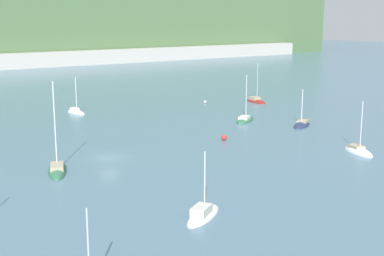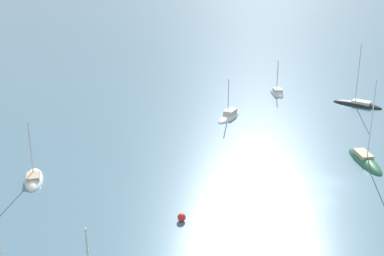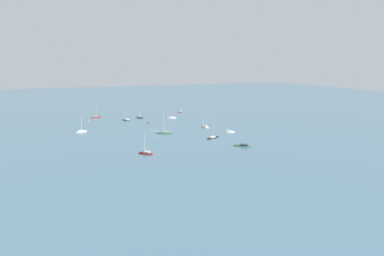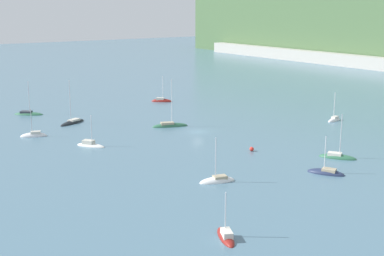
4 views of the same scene
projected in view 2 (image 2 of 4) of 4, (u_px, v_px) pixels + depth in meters
name	position (u px, v px, depth m)	size (l,w,h in m)	color
ground_plane	(329.00, 182.00, 61.65)	(600.00, 600.00, 0.00)	slate
sailboat_1	(365.00, 161.00, 67.04)	(5.01, 8.51, 11.79)	#2D6647
sailboat_3	(34.00, 180.00, 62.09)	(3.66, 6.24, 8.07)	white
sailboat_6	(277.00, 93.00, 94.60)	(3.98, 5.85, 6.88)	silver
sailboat_7	(358.00, 105.00, 88.39)	(5.73, 8.18, 10.99)	black
sailboat_8	(229.00, 117.00, 82.64)	(6.41, 5.04, 6.88)	white
mooring_buoy_1	(182.00, 217.00, 53.41)	(0.84, 0.84, 0.84)	red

